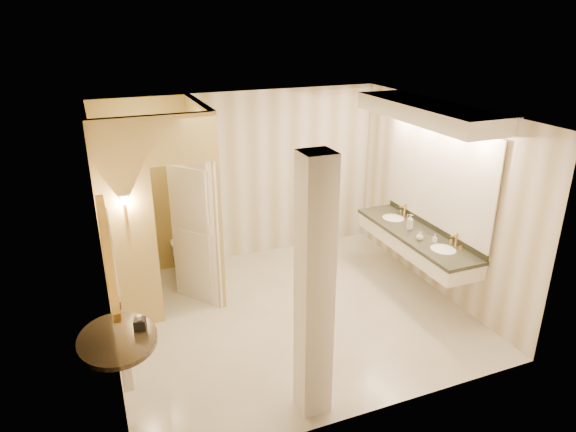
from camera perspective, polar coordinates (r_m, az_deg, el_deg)
name	(u,v)px	position (r m, az deg, el deg)	size (l,w,h in m)	color
floor	(290,314)	(7.06, 0.26, -10.80)	(4.50, 4.50, 0.00)	beige
ceiling	(291,114)	(6.05, 0.30, 11.32)	(4.50, 4.50, 0.00)	white
wall_back	(243,177)	(8.21, -5.03, 4.31)	(4.50, 0.02, 2.70)	silver
wall_front	(373,298)	(4.83, 9.41, -8.94)	(4.50, 0.02, 2.70)	silver
wall_left	(102,250)	(6.02, -19.99, -3.60)	(0.02, 4.00, 2.70)	silver
wall_right	(438,199)	(7.52, 16.36, 1.86)	(0.02, 4.00, 2.70)	silver
toilet_closet	(185,206)	(6.99, -11.38, 1.14)	(1.50, 1.55, 2.70)	tan
wall_sconce	(124,202)	(6.29, -17.72, 1.54)	(0.14, 0.14, 0.42)	gold
vanity	(423,182)	(7.29, 14.81, 3.70)	(0.75, 2.42, 2.09)	white
console_shelf	(113,295)	(5.10, -18.88, -8.30)	(0.94, 0.94, 1.92)	black
pillar	(314,291)	(4.88, 2.94, -8.35)	(0.30, 0.30, 2.70)	white
tissue_box	(140,324)	(5.36, -16.12, -11.47)	(0.11, 0.11, 0.11)	black
toilet	(185,255)	(7.89, -11.42, -4.26)	(0.44, 0.78, 0.79)	white
soap_bottle_a	(435,238)	(7.25, 15.99, -2.40)	(0.05, 0.05, 0.12)	beige
soap_bottle_b	(420,236)	(7.27, 14.45, -2.16)	(0.09, 0.09, 0.12)	silver
soap_bottle_c	(410,222)	(7.56, 13.42, -0.65)	(0.09, 0.09, 0.23)	#C6B28C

